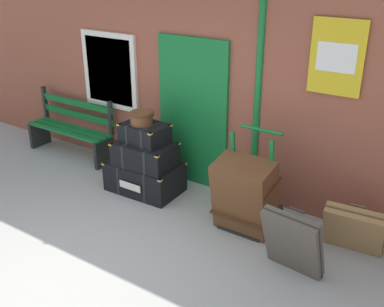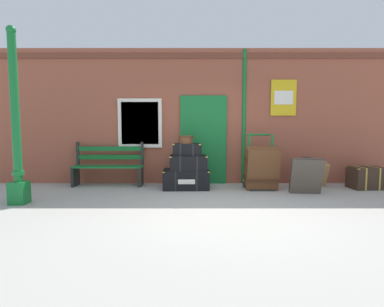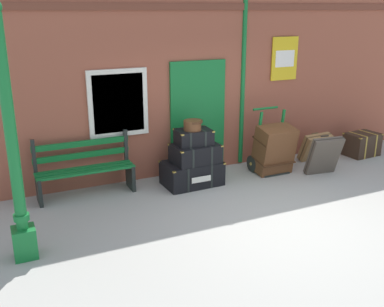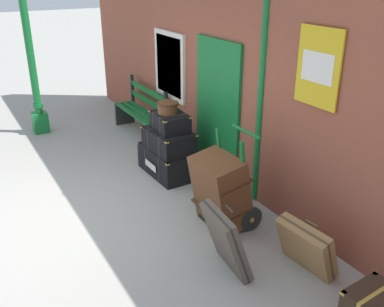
{
  "view_description": "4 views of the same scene",
  "coord_description": "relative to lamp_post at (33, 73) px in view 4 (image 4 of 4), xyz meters",
  "views": [
    {
      "loc": [
        3.17,
        -2.65,
        3.12
      ],
      "look_at": [
        0.2,
        1.84,
        0.75
      ],
      "focal_mm": 43.12,
      "sensor_mm": 36.0,
      "label": 1
    },
    {
      "loc": [
        -0.45,
        -4.83,
        1.36
      ],
      "look_at": [
        -0.46,
        1.58,
        0.8
      ],
      "focal_mm": 28.44,
      "sensor_mm": 36.0,
      "label": 2
    },
    {
      "loc": [
        -3.73,
        -4.92,
        2.97
      ],
      "look_at": [
        -0.53,
        1.94,
        0.53
      ],
      "focal_mm": 41.92,
      "sensor_mm": 36.0,
      "label": 3
    },
    {
      "loc": [
        4.95,
        -1.01,
        3.03
      ],
      "look_at": [
        0.11,
        1.81,
        0.6
      ],
      "focal_mm": 40.41,
      "sensor_mm": 36.0,
      "label": 4
    }
  ],
  "objects": [
    {
      "name": "ground_plane",
      "position": [
        3.52,
        -0.47,
        -1.18
      ],
      "size": [
        60.0,
        60.0,
        0.0
      ],
      "primitive_type": "plane",
      "color": "#A3A099"
    },
    {
      "name": "lamp_post",
      "position": [
        0.0,
        0.0,
        0.0
      ],
      "size": [
        0.28,
        0.28,
        3.08
      ],
      "color": "#146B2D",
      "rests_on": "ground"
    },
    {
      "name": "steamer_trunk_top",
      "position": [
        2.97,
        1.35,
        -0.3
      ],
      "size": [
        0.64,
        0.49,
        0.27
      ],
      "color": "black",
      "rests_on": "steamer_trunk_middle"
    },
    {
      "name": "steamer_trunk_middle",
      "position": [
        2.99,
        1.32,
        -0.6
      ],
      "size": [
        0.83,
        0.58,
        0.33
      ],
      "color": "black",
      "rests_on": "steamer_trunk_base"
    },
    {
      "name": "platform_bench",
      "position": [
        1.13,
        1.69,
        -0.73
      ],
      "size": [
        1.6,
        0.43,
        1.01
      ],
      "color": "#146B2D",
      "rests_on": "ground"
    },
    {
      "name": "suitcase_charcoal",
      "position": [
        5.79,
        1.5,
        -0.89
      ],
      "size": [
        0.67,
        0.4,
        0.58
      ],
      "color": "olive",
      "rests_on": "ground"
    },
    {
      "name": "round_hatbox",
      "position": [
        2.94,
        1.33,
        -0.08
      ],
      "size": [
        0.33,
        0.32,
        0.17
      ],
      "color": "brown",
      "rests_on": "steamer_trunk_top"
    },
    {
      "name": "steamer_trunk_base",
      "position": [
        2.94,
        1.35,
        -0.97
      ],
      "size": [
        1.03,
        0.69,
        0.43
      ],
      "color": "black",
      "rests_on": "ground"
    },
    {
      "name": "suitcase_brown",
      "position": [
        5.37,
        0.75,
        -0.8
      ],
      "size": [
        0.65,
        0.43,
        0.76
      ],
      "color": "#51473D",
      "rests_on": "ground"
    },
    {
      "name": "brick_facade",
      "position": [
        3.51,
        2.13,
        0.42
      ],
      "size": [
        10.4,
        0.35,
        3.2
      ],
      "color": "brown",
      "rests_on": "ground"
    },
    {
      "name": "porters_trolley",
      "position": [
        4.57,
        1.38,
        -0.9
      ],
      "size": [
        0.71,
        0.56,
        1.21
      ],
      "color": "black",
      "rests_on": "ground"
    },
    {
      "name": "large_brown_trunk",
      "position": [
        4.57,
        1.21,
        -0.7
      ],
      "size": [
        0.7,
        0.59,
        0.94
      ],
      "color": "brown",
      "rests_on": "ground"
    }
  ]
}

